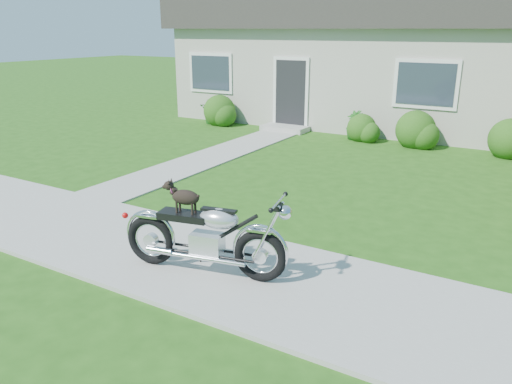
# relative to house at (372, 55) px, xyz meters

# --- Properties ---
(ground) EXTENTS (80.00, 80.00, 0.00)m
(ground) POSITION_rel_house_xyz_m (0.00, -11.99, -2.16)
(ground) COLOR #235114
(ground) RESTS_ON ground
(sidewalk) EXTENTS (24.00, 2.20, 0.04)m
(sidewalk) POSITION_rel_house_xyz_m (0.00, -11.99, -2.14)
(sidewalk) COLOR #9E9B93
(sidewalk) RESTS_ON ground
(walkway) EXTENTS (1.20, 8.00, 0.03)m
(walkway) POSITION_rel_house_xyz_m (-1.50, -6.99, -2.14)
(walkway) COLOR #9E9B93
(walkway) RESTS_ON ground
(house) EXTENTS (12.60, 7.03, 4.50)m
(house) POSITION_rel_house_xyz_m (0.00, 0.00, 0.00)
(house) COLOR #B4ADA2
(house) RESTS_ON ground
(shrub_row) EXTENTS (9.61, 1.04, 1.04)m
(shrub_row) POSITION_rel_house_xyz_m (1.05, -3.49, -1.73)
(shrub_row) COLOR #295416
(shrub_row) RESTS_ON ground
(potted_plant_left) EXTENTS (0.89, 0.82, 0.83)m
(potted_plant_left) POSITION_rel_house_xyz_m (-4.17, -3.44, -1.74)
(potted_plant_left) COLOR #174F15
(potted_plant_left) RESTS_ON ground
(potted_plant_right) EXTENTS (0.59, 0.59, 0.81)m
(potted_plant_right) POSITION_rel_house_xyz_m (0.75, -3.44, -1.75)
(potted_plant_right) COLOR #1D5C19
(potted_plant_right) RESTS_ON ground
(motorcycle_with_dog) EXTENTS (2.20, 0.78, 1.17)m
(motorcycle_with_dog) POSITION_rel_house_xyz_m (2.04, -12.28, -1.61)
(motorcycle_with_dog) COLOR black
(motorcycle_with_dog) RESTS_ON sidewalk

